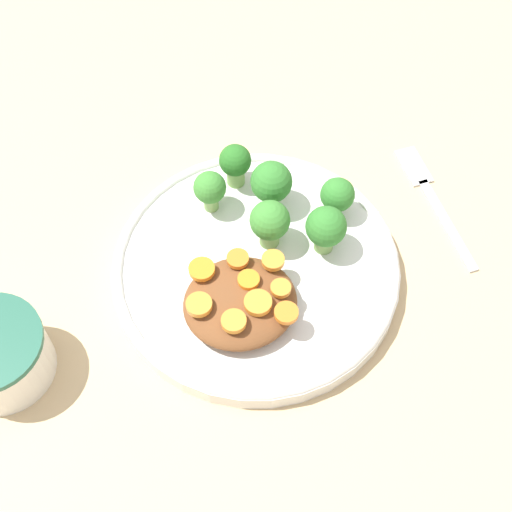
# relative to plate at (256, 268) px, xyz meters

# --- Properties ---
(ground_plane) EXTENTS (4.00, 4.00, 0.00)m
(ground_plane) POSITION_rel_plate_xyz_m (0.00, 0.00, -0.01)
(ground_plane) COLOR tan
(plate) EXTENTS (0.28, 0.28, 0.02)m
(plate) POSITION_rel_plate_xyz_m (0.00, 0.00, 0.00)
(plate) COLOR silver
(plate) RESTS_ON ground_plane
(stew_mound) EXTENTS (0.10, 0.11, 0.03)m
(stew_mound) POSITION_rel_plate_xyz_m (-0.04, 0.03, 0.02)
(stew_mound) COLOR brown
(stew_mound) RESTS_ON plate
(broccoli_floret_0) EXTENTS (0.03, 0.03, 0.05)m
(broccoli_floret_0) POSITION_rel_plate_xyz_m (0.04, -0.10, 0.03)
(broccoli_floret_0) COLOR #7FA85B
(broccoli_floret_0) RESTS_ON plate
(broccoli_floret_1) EXTENTS (0.04, 0.04, 0.06)m
(broccoli_floret_1) POSITION_rel_plate_xyz_m (0.02, -0.02, 0.04)
(broccoli_floret_1) COLOR #759E51
(broccoli_floret_1) RESTS_ON plate
(broccoli_floret_2) EXTENTS (0.03, 0.03, 0.05)m
(broccoli_floret_2) POSITION_rel_plate_xyz_m (0.10, -0.01, 0.04)
(broccoli_floret_2) COLOR #7FA85B
(broccoli_floret_2) RESTS_ON plate
(broccoli_floret_3) EXTENTS (0.03, 0.03, 0.05)m
(broccoli_floret_3) POSITION_rel_plate_xyz_m (0.08, 0.02, 0.04)
(broccoli_floret_3) COLOR #7FA85B
(broccoli_floret_3) RESTS_ON plate
(broccoli_floret_4) EXTENTS (0.04, 0.04, 0.06)m
(broccoli_floret_4) POSITION_rel_plate_xyz_m (0.07, -0.04, 0.04)
(broccoli_floret_4) COLOR #7FA85B
(broccoli_floret_4) RESTS_ON plate
(broccoli_floret_5) EXTENTS (0.04, 0.04, 0.06)m
(broccoli_floret_5) POSITION_rel_plate_xyz_m (0.00, -0.07, 0.04)
(broccoli_floret_5) COLOR #759E51
(broccoli_floret_5) RESTS_ON plate
(carrot_slice_0) EXTENTS (0.02, 0.02, 0.00)m
(carrot_slice_0) POSITION_rel_plate_xyz_m (-0.03, 0.02, 0.04)
(carrot_slice_0) COLOR orange
(carrot_slice_0) RESTS_ON stew_mound
(carrot_slice_1) EXTENTS (0.02, 0.02, 0.01)m
(carrot_slice_1) POSITION_rel_plate_xyz_m (-0.04, 0.07, 0.04)
(carrot_slice_1) COLOR orange
(carrot_slice_1) RESTS_ON stew_mound
(carrot_slice_2) EXTENTS (0.02, 0.02, 0.01)m
(carrot_slice_2) POSITION_rel_plate_xyz_m (-0.07, 0.04, 0.04)
(carrot_slice_2) COLOR orange
(carrot_slice_2) RESTS_ON stew_mound
(carrot_slice_3) EXTENTS (0.02, 0.02, 0.01)m
(carrot_slice_3) POSITION_rel_plate_xyz_m (-0.01, 0.05, 0.04)
(carrot_slice_3) COLOR orange
(carrot_slice_3) RESTS_ON stew_mound
(carrot_slice_4) EXTENTS (0.02, 0.02, 0.01)m
(carrot_slice_4) POSITION_rel_plate_xyz_m (-0.02, -0.01, 0.04)
(carrot_slice_4) COLOR orange
(carrot_slice_4) RESTS_ON stew_mound
(carrot_slice_5) EXTENTS (0.03, 0.03, 0.01)m
(carrot_slice_5) POSITION_rel_plate_xyz_m (-0.06, 0.02, 0.04)
(carrot_slice_5) COLOR orange
(carrot_slice_5) RESTS_ON stew_mound
(carrot_slice_6) EXTENTS (0.02, 0.02, 0.01)m
(carrot_slice_6) POSITION_rel_plate_xyz_m (-0.05, -0.01, 0.04)
(carrot_slice_6) COLOR orange
(carrot_slice_6) RESTS_ON stew_mound
(carrot_slice_7) EXTENTS (0.02, 0.02, 0.01)m
(carrot_slice_7) POSITION_rel_plate_xyz_m (-0.07, -0.01, 0.04)
(carrot_slice_7) COLOR orange
(carrot_slice_7) RESTS_ON stew_mound
(carrot_slice_8) EXTENTS (0.02, 0.02, 0.01)m
(carrot_slice_8) POSITION_rel_plate_xyz_m (-0.01, 0.02, 0.04)
(carrot_slice_8) COLOR orange
(carrot_slice_8) RESTS_ON stew_mound
(fork) EXTENTS (0.17, 0.03, 0.01)m
(fork) POSITION_rel_plate_xyz_m (0.04, -0.21, -0.01)
(fork) COLOR silver
(fork) RESTS_ON ground_plane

